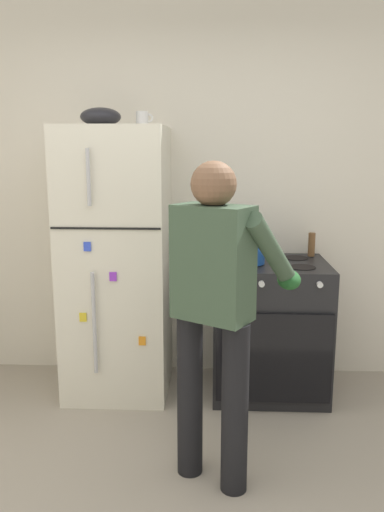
# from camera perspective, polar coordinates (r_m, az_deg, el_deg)

# --- Properties ---
(kitchen_wall_back) EXTENTS (6.00, 0.10, 2.70)m
(kitchen_wall_back) POSITION_cam_1_polar(r_m,az_deg,el_deg) (3.77, 0.33, 7.17)
(kitchen_wall_back) COLOR silver
(kitchen_wall_back) RESTS_ON ground
(refrigerator) EXTENTS (0.68, 0.72, 1.79)m
(refrigerator) POSITION_cam_1_polar(r_m,az_deg,el_deg) (3.52, -8.24, -0.75)
(refrigerator) COLOR silver
(refrigerator) RESTS_ON ground
(stove_range) EXTENTS (0.76, 0.67, 0.91)m
(stove_range) POSITION_cam_1_polar(r_m,az_deg,el_deg) (3.59, 8.51, -7.88)
(stove_range) COLOR black
(stove_range) RESTS_ON ground
(person_cook) EXTENTS (0.68, 0.74, 1.60)m
(person_cook) POSITION_cam_1_polar(r_m,az_deg,el_deg) (2.48, 2.78, -4.48)
(person_cook) COLOR black
(person_cook) RESTS_ON ground
(red_pot) EXTENTS (0.33, 0.23, 0.13)m
(red_pot) POSITION_cam_1_polar(r_m,az_deg,el_deg) (3.40, 6.16, 0.31)
(red_pot) COLOR #19479E
(red_pot) RESTS_ON stove_range
(coffee_mug) EXTENTS (0.11, 0.08, 0.10)m
(coffee_mug) POSITION_cam_1_polar(r_m,az_deg,el_deg) (3.46, -5.47, 14.84)
(coffee_mug) COLOR silver
(coffee_mug) RESTS_ON refrigerator
(pepper_mill) EXTENTS (0.05, 0.05, 0.16)m
(pepper_mill) POSITION_cam_1_polar(r_m,az_deg,el_deg) (3.70, 13.06, 1.25)
(pepper_mill) COLOR brown
(pepper_mill) RESTS_ON stove_range
(mixing_bowl) EXTENTS (0.26, 0.26, 0.12)m
(mixing_bowl) POSITION_cam_1_polar(r_m,az_deg,el_deg) (3.46, -10.06, 14.90)
(mixing_bowl) COLOR black
(mixing_bowl) RESTS_ON refrigerator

